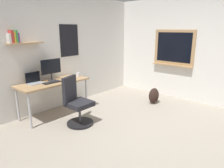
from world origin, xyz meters
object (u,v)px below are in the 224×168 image
office_chair (77,104)px  backpack (154,96)px  keyboard (52,82)px  computer_mouse (63,80)px  monitor_primary (51,68)px  desk (53,85)px  laptop (34,81)px  coffee_mug (78,75)px

office_chair → backpack: size_ratio=2.42×
keyboard → computer_mouse: bearing=0.0°
monitor_primary → keyboard: (-0.11, -0.18, -0.26)m
office_chair → backpack: 2.10m
desk → laptop: size_ratio=4.85×
desk → office_chair: office_chair is taller
desk → laptop: (-0.34, 0.15, 0.13)m
keyboard → backpack: 2.48m
desk → coffee_mug: coffee_mug is taller
coffee_mug → computer_mouse: bearing=-173.6°
keyboard → coffee_mug: (0.73, 0.05, 0.04)m
backpack → desk: bearing=147.9°
laptop → computer_mouse: bearing=-22.4°
laptop → coffee_mug: laptop is taller
laptop → computer_mouse: 0.59m
office_chair → backpack: bearing=-14.9°
office_chair → monitor_primary: 1.03m
desk → coffee_mug: bearing=-2.4°
laptop → keyboard: bearing=-40.4°
laptop → backpack: size_ratio=0.79×
monitor_primary → keyboard: 0.33m
computer_mouse → backpack: bearing=-33.2°
desk → computer_mouse: bearing=-20.6°
monitor_primary → keyboard: size_ratio=1.25×
laptop → desk: bearing=-23.5°
office_chair → computer_mouse: office_chair is taller
keyboard → backpack: keyboard is taller
laptop → backpack: 2.83m
laptop → backpack: laptop is taller
desk → backpack: (2.03, -1.27, -0.47)m
desk → coffee_mug: (0.65, -0.03, 0.12)m
laptop → office_chair: bearing=-68.3°
monitor_primary → backpack: monitor_primary is taller
desk → laptop: laptop is taller
desk → computer_mouse: 0.24m
desk → backpack: size_ratio=3.83×
monitor_primary → coffee_mug: monitor_primary is taller
backpack → keyboard: bearing=150.4°
office_chair → keyboard: office_chair is taller
keyboard → monitor_primary: bearing=57.3°
monitor_primary → computer_mouse: (0.17, -0.18, -0.25)m
keyboard → coffee_mug: coffee_mug is taller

